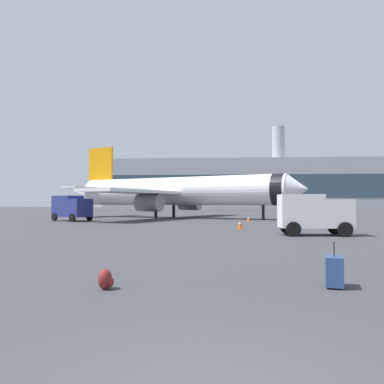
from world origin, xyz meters
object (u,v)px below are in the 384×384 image
(service_truck, at_px, (72,207))
(safety_cone_near, at_px, (249,219))
(airplane_at_gate, at_px, (176,191))
(safety_cone_mid, at_px, (240,224))
(traveller_backpack, at_px, (106,279))
(rolling_suitcase, at_px, (334,271))
(cargo_van, at_px, (314,212))

(service_truck, bearing_deg, safety_cone_near, 0.39)
(airplane_at_gate, distance_m, service_truck, 14.62)
(safety_cone_mid, xyz_separation_m, traveller_backpack, (-4.29, -21.30, -0.17))
(service_truck, height_order, safety_cone_mid, service_truck)
(service_truck, distance_m, rolling_suitcase, 38.71)
(airplane_at_gate, distance_m, rolling_suitcase, 43.77)
(rolling_suitcase, relative_size, traveller_backpack, 2.29)
(airplane_at_gate, relative_size, safety_cone_near, 52.13)
(safety_cone_near, bearing_deg, traveller_backpack, -99.87)
(cargo_van, relative_size, traveller_backpack, 9.20)
(safety_cone_mid, relative_size, rolling_suitcase, 0.74)
(safety_cone_near, bearing_deg, airplane_at_gate, 134.47)
(cargo_van, height_order, safety_cone_mid, cargo_van)
(airplane_at_gate, height_order, safety_cone_near, airplane_at_gate)
(service_truck, bearing_deg, cargo_van, -38.31)
(airplane_at_gate, distance_m, cargo_van, 30.02)
(service_truck, height_order, rolling_suitcase, service_truck)
(safety_cone_mid, bearing_deg, service_truck, 145.65)
(safety_cone_mid, bearing_deg, cargo_van, -51.17)
(safety_cone_near, xyz_separation_m, safety_cone_mid, (-1.63, -12.76, 0.08))
(cargo_van, distance_m, traveller_backpack, 18.13)
(service_truck, xyz_separation_m, rolling_suitcase, (19.64, -33.33, -1.22))
(safety_cone_mid, xyz_separation_m, rolling_suitcase, (1.16, -20.70, -0.01))
(airplane_at_gate, xyz_separation_m, cargo_van, (11.86, -27.49, -2.21))
(service_truck, relative_size, rolling_suitcase, 4.75)
(airplane_at_gate, bearing_deg, cargo_van, -66.66)
(airplane_at_gate, bearing_deg, safety_cone_near, -45.53)
(airplane_at_gate, height_order, traveller_backpack, airplane_at_gate)
(cargo_van, height_order, rolling_suitcase, cargo_van)
(airplane_at_gate, xyz_separation_m, service_truck, (-10.97, -9.45, -2.05))
(service_truck, bearing_deg, safety_cone_mid, -34.35)
(cargo_van, distance_m, rolling_suitcase, 15.66)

